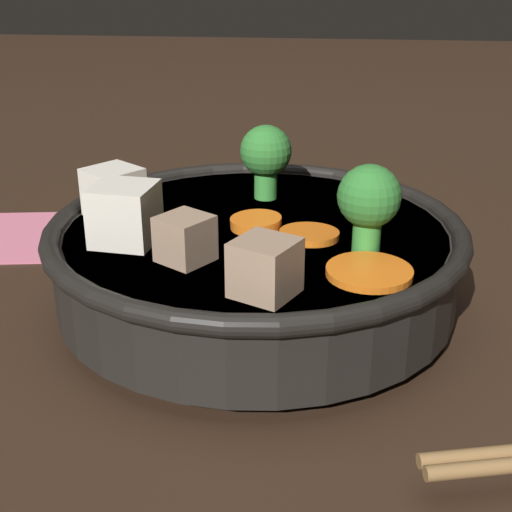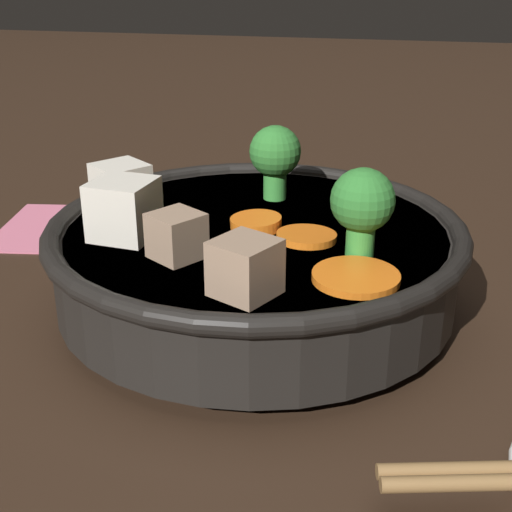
{
  "view_description": "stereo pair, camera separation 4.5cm",
  "coord_description": "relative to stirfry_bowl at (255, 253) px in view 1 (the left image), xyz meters",
  "views": [
    {
      "loc": [
        0.41,
        0.05,
        0.22
      ],
      "look_at": [
        0.0,
        0.0,
        0.04
      ],
      "focal_mm": 50.0,
      "sensor_mm": 36.0,
      "label": 1
    },
    {
      "loc": [
        0.4,
        0.09,
        0.22
      ],
      "look_at": [
        0.0,
        0.0,
        0.04
      ],
      "focal_mm": 50.0,
      "sensor_mm": 36.0,
      "label": 2
    }
  ],
  "objects": [
    {
      "name": "ground_plane",
      "position": [
        -0.0,
        0.0,
        -0.04
      ],
      "size": [
        3.0,
        3.0,
        0.0
      ],
      "primitive_type": "plane",
      "color": "black"
    },
    {
      "name": "stirfry_bowl",
      "position": [
        0.0,
        0.0,
        0.0
      ],
      "size": [
        0.26,
        0.26,
        0.11
      ],
      "color": "black",
      "rests_on": "ground_plane"
    },
    {
      "name": "napkin",
      "position": [
        -0.11,
        -0.2,
        -0.04
      ],
      "size": [
        0.12,
        0.09,
        0.0
      ],
      "color": "#D16B84",
      "rests_on": "ground_plane"
    }
  ]
}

